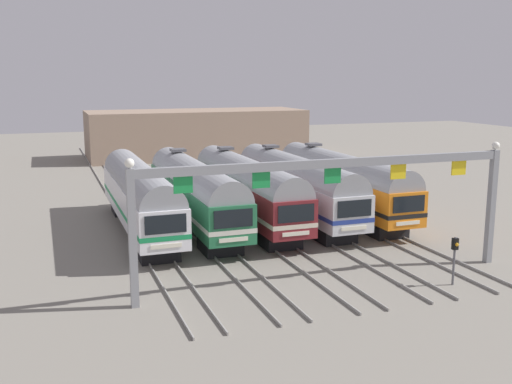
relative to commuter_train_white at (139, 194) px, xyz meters
name	(u,v)px	position (x,y,z in m)	size (l,w,h in m)	color
ground_plane	(246,223)	(7.67, 0.01, -2.69)	(160.00, 160.00, 0.00)	gray
track_bed	(191,184)	(7.67, 17.01, -2.61)	(16.84, 70.00, 0.15)	gray
commuter_train_white	(139,194)	(0.00, 0.00, 0.00)	(2.88, 18.06, 4.77)	white
commuter_train_green	(194,190)	(3.83, 0.00, 0.00)	(2.88, 18.06, 5.05)	#236B42
commuter_train_maroon	(246,187)	(7.67, 0.00, 0.00)	(2.88, 18.06, 5.05)	maroon
commuter_train_silver	(295,184)	(11.50, 0.00, 0.00)	(2.88, 18.06, 5.05)	silver
commuter_train_orange	(341,181)	(15.34, 0.00, 0.00)	(2.88, 18.06, 5.05)	orange
catenary_gantry	(332,184)	(7.67, -13.49, 2.53)	(20.58, 0.44, 6.97)	gray
yard_signal_mast	(455,252)	(13.42, -16.00, -0.91)	(0.28, 0.35, 2.53)	#59595E
maintenance_building	(197,133)	(13.49, 37.53, 0.37)	(28.32, 10.00, 6.12)	gray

